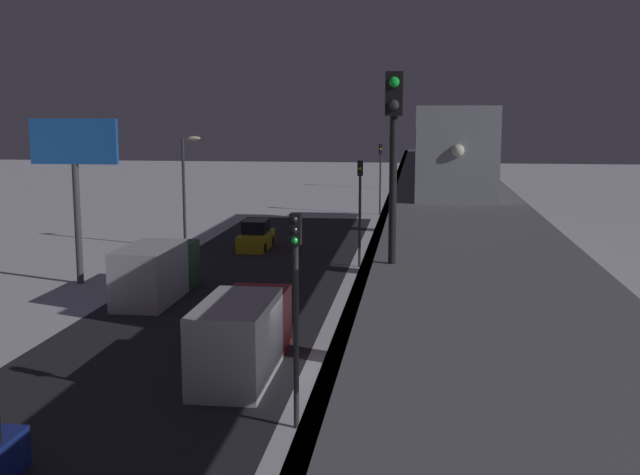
{
  "coord_description": "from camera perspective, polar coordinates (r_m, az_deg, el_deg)",
  "views": [
    {
      "loc": [
        -5.16,
        27.23,
        9.25
      ],
      "look_at": [
        0.94,
        -21.68,
        1.44
      ],
      "focal_mm": 44.55,
      "sensor_mm": 36.0,
      "label": 1
    }
  ],
  "objects": [
    {
      "name": "ground_plane",
      "position": [
        29.21,
        -3.48,
        -9.47
      ],
      "size": [
        240.0,
        240.0,
        0.0
      ],
      "primitive_type": "plane",
      "color": "white"
    },
    {
      "name": "avenue_asphalt",
      "position": [
        30.3,
        -11.78,
        -8.95
      ],
      "size": [
        11.0,
        82.97,
        0.01
      ],
      "primitive_type": "cube",
      "color": "#28282D",
      "rests_on": "ground_plane"
    },
    {
      "name": "elevated_railway",
      "position": [
        27.54,
        9.59,
        0.59
      ],
      "size": [
        5.0,
        82.97,
        6.07
      ],
      "color": "slate",
      "rests_on": "ground_plane"
    },
    {
      "name": "subway_train",
      "position": [
        46.08,
        8.81,
        7.16
      ],
      "size": [
        2.94,
        36.87,
        3.4
      ],
      "color": "#999EA8",
      "rests_on": "elevated_railway"
    },
    {
      "name": "rail_signal",
      "position": [
        16.59,
        5.31,
        7.4
      ],
      "size": [
        0.36,
        0.41,
        4.0
      ],
      "color": "black",
      "rests_on": "elevated_railway"
    },
    {
      "name": "sedan_yellow",
      "position": [
        54.36,
        -4.61,
        0.02
      ],
      "size": [
        1.91,
        4.69,
        1.97
      ],
      "color": "gold",
      "rests_on": "ground_plane"
    },
    {
      "name": "box_truck",
      "position": [
        40.59,
        -11.66,
        -2.41
      ],
      "size": [
        2.4,
        7.4,
        2.8
      ],
      "color": "#2D6038",
      "rests_on": "ground_plane"
    },
    {
      "name": "delivery_van",
      "position": [
        28.77,
        -5.57,
        -6.98
      ],
      "size": [
        2.4,
        7.4,
        2.8
      ],
      "color": "#A51E1E",
      "rests_on": "ground_plane"
    },
    {
      "name": "traffic_light_near",
      "position": [
        22.89,
        -1.75,
        -3.75
      ],
      "size": [
        0.32,
        0.44,
        6.4
      ],
      "color": "#2D2D2D",
      "rests_on": "ground_plane"
    },
    {
      "name": "traffic_light_mid",
      "position": [
        47.4,
        2.89,
        2.88
      ],
      "size": [
        0.32,
        0.44,
        6.4
      ],
      "color": "#2D2D2D",
      "rests_on": "ground_plane"
    },
    {
      "name": "traffic_light_far",
      "position": [
        72.21,
        4.36,
        4.97
      ],
      "size": [
        0.32,
        0.44,
        6.4
      ],
      "color": "#2D2D2D",
      "rests_on": "ground_plane"
    },
    {
      "name": "traffic_light_distant",
      "position": [
        97.09,
        5.08,
        5.99
      ],
      "size": [
        0.32,
        0.44,
        6.4
      ],
      "color": "#2D2D2D",
      "rests_on": "ground_plane"
    },
    {
      "name": "commercial_billboard",
      "position": [
        44.44,
        -17.22,
        5.48
      ],
      "size": [
        4.8,
        0.36,
        8.9
      ],
      "color": "#4C4C51",
      "rests_on": "ground_plane"
    },
    {
      "name": "street_lamp_far",
      "position": [
        54.69,
        -9.55,
        4.23
      ],
      "size": [
        1.35,
        0.44,
        7.65
      ],
      "color": "#38383D",
      "rests_on": "ground_plane"
    }
  ]
}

